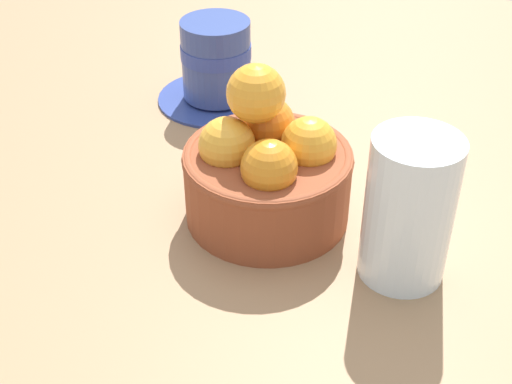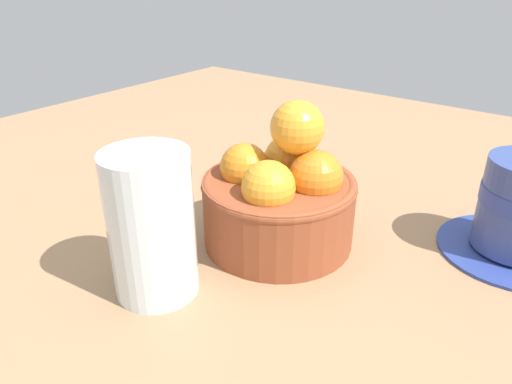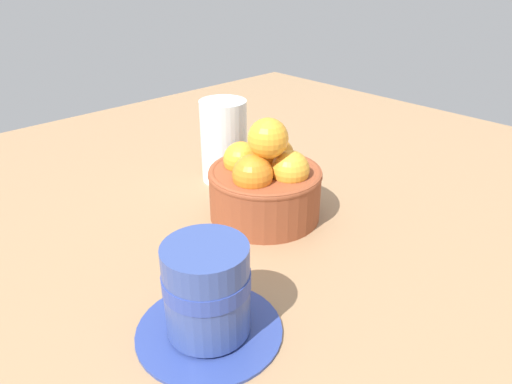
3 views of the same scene
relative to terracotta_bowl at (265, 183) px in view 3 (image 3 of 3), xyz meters
The scene contains 4 objects.
ground_plane 7.20cm from the terracotta_bowl, 41.20° to the right, with size 111.89×117.87×4.97cm, color #997551.
terracotta_bowl is the anchor object (origin of this frame).
coffee_cup 21.29cm from the terracotta_bowl, 122.15° to the left, with size 12.99×12.99×9.00cm.
water_glass 12.62cm from the terracotta_bowl, 16.44° to the right, with size 6.64×6.64×11.85cm, color silver.
Camera 3 is at (-37.20, 36.89, 30.10)cm, focal length 33.05 mm.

